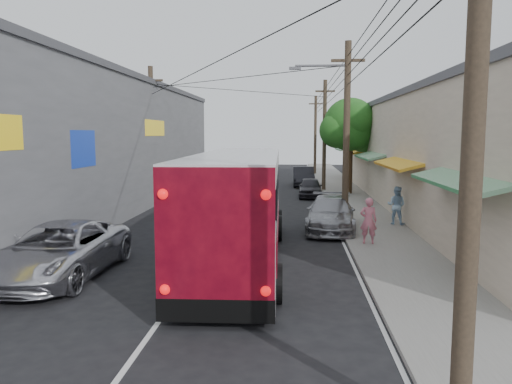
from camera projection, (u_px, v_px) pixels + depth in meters
ground at (129, 363)px, 9.08m from camera, size 120.00×120.00×0.00m
sidewalk at (355, 206)px, 28.41m from camera, size 3.00×80.00×0.12m
building_right at (428, 151)px, 29.70m from camera, size 7.09×40.00×6.25m
building_left at (82, 143)px, 27.11m from camera, size 7.20×36.00×7.25m
utility_poles at (296, 134)px, 28.51m from camera, size 11.80×45.28×8.00m
street_tree at (351, 126)px, 33.80m from camera, size 4.40×4.00×6.60m
coach_bus at (240, 205)px, 16.48m from camera, size 3.06×12.33×3.53m
jeepney at (59, 251)px, 14.47m from camera, size 2.72×5.71×1.57m
parked_suv at (331, 214)px, 21.53m from camera, size 2.44×5.17×1.46m
parked_car_mid at (310, 187)px, 32.91m from camera, size 1.59×3.84×1.30m
parked_car_far at (303, 176)px, 39.98m from camera, size 1.69×4.70×1.54m
pedestrian_near at (368, 221)px, 18.39m from camera, size 0.68×0.50×1.71m
pedestrian_far at (396, 205)px, 22.35m from camera, size 1.04×0.96×1.71m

